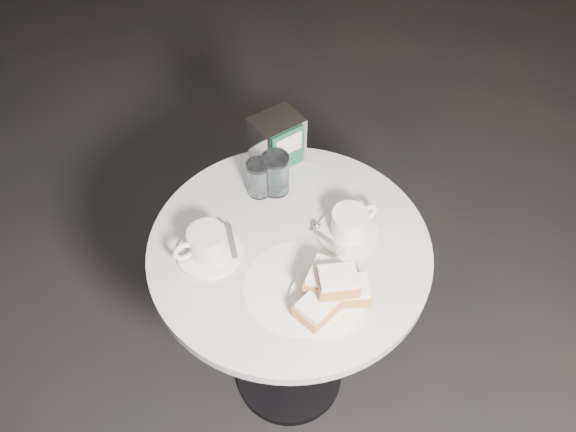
# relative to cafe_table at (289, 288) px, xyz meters

# --- Properties ---
(ground) EXTENTS (7.00, 7.00, 0.00)m
(ground) POSITION_rel_cafe_table_xyz_m (0.00, 0.00, -0.55)
(ground) COLOR black
(ground) RESTS_ON ground
(cafe_table) EXTENTS (0.70, 0.70, 0.74)m
(cafe_table) POSITION_rel_cafe_table_xyz_m (0.00, 0.00, 0.00)
(cafe_table) COLOR black
(cafe_table) RESTS_ON ground
(sugar_spill) EXTENTS (0.32, 0.32, 0.00)m
(sugar_spill) POSITION_rel_cafe_table_xyz_m (-0.00, -0.12, 0.20)
(sugar_spill) COLOR white
(sugar_spill) RESTS_ON cafe_table
(beignet_plate) EXTENTS (0.22, 0.22, 0.11)m
(beignet_plate) POSITION_rel_cafe_table_xyz_m (0.06, -0.18, 0.24)
(beignet_plate) COLOR silver
(beignet_plate) RESTS_ON cafe_table
(coffee_cup_left) EXTENTS (0.20, 0.20, 0.08)m
(coffee_cup_left) POSITION_rel_cafe_table_xyz_m (-0.20, 0.01, 0.23)
(coffee_cup_left) COLOR white
(coffee_cup_left) RESTS_ON cafe_table
(coffee_cup_right) EXTENTS (0.20, 0.20, 0.08)m
(coffee_cup_right) POSITION_rel_cafe_table_xyz_m (0.15, 0.00, 0.23)
(coffee_cup_right) COLOR silver
(coffee_cup_right) RESTS_ON cafe_table
(water_glass_left) EXTENTS (0.07, 0.07, 0.10)m
(water_glass_left) POSITION_rel_cafe_table_xyz_m (-0.04, 0.19, 0.25)
(water_glass_left) COLOR white
(water_glass_left) RESTS_ON cafe_table
(water_glass_right) EXTENTS (0.09, 0.09, 0.12)m
(water_glass_right) POSITION_rel_cafe_table_xyz_m (0.00, 0.19, 0.25)
(water_glass_right) COLOR silver
(water_glass_right) RESTS_ON cafe_table
(napkin_dispenser) EXTENTS (0.16, 0.14, 0.15)m
(napkin_dispenser) POSITION_rel_cafe_table_xyz_m (0.03, 0.30, 0.27)
(napkin_dispenser) COLOR silver
(napkin_dispenser) RESTS_ON cafe_table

